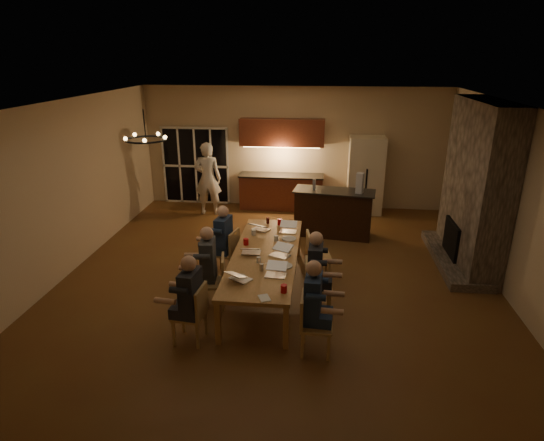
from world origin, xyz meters
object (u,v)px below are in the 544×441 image
Objects in this scene: person_right_near at (313,306)px; laptop_d at (280,250)px; standing_person at (208,179)px; mug_front at (259,260)px; can_cola at (268,221)px; plate_left at (239,277)px; refrigerator at (365,175)px; can_silver at (261,267)px; chandelier at (146,140)px; laptop_e at (261,224)px; redcup_near at (284,289)px; laptop_a at (241,273)px; person_left_near at (191,300)px; laptop_b at (276,269)px; chair_left_mid at (211,282)px; person_right_mid at (315,272)px; chair_left_near at (189,314)px; person_left_far at (224,241)px; dining_table at (265,273)px; can_right at (288,246)px; chair_right_mid at (318,286)px; chair_right_far at (319,255)px; bar_island at (333,213)px; bar_bottle at (314,184)px; plate_far at (289,239)px; chair_left_far at (225,252)px; redcup_far at (280,222)px; redcup_mid at (246,242)px; chair_right_near at (316,325)px; plate_near at (285,266)px; mug_mid at (276,238)px; person_left_mid at (208,266)px; mug_back at (254,232)px.

laptop_d is (-0.60, 1.48, 0.17)m from person_right_near.
standing_person is 18.91× the size of mug_front.
plate_left is (-0.17, -2.40, -0.05)m from can_cola.
refrigerator is 16.67× the size of can_silver.
laptop_e is at bearing 44.29° from chandelier.
can_silver and can_cola have the same top height.
redcup_near is at bearing 111.03° from standing_person.
plate_left is at bearing -14.00° from laptop_a.
laptop_b is (1.13, 0.77, 0.17)m from person_left_near.
refrigerator reaches higher than chair_left_mid.
chair_left_mid reaches higher than can_cola.
chair_left_near is at bearing 122.39° from person_right_mid.
laptop_a is 0.12m from plate_left.
person_left_far reaches higher than redcup_near.
dining_table is (-2.06, -4.59, -0.62)m from refrigerator.
laptop_b is 2.67× the size of can_right.
chair_right_mid is 1.00× the size of chair_right_far.
bar_island reaches higher than laptop_b.
redcup_near is at bearing -94.54° from bar_bottle.
chair_left_mid is at bearing -129.81° from laptop_d.
can_cola is at bearing 92.04° from mug_front.
bar_island is at bearing -0.60° from person_right_near.
plate_far is at bearing 121.75° from standing_person.
redcup_near is (1.28, -1.96, 0.37)m from chair_left_far.
redcup_far is at bearing -121.40° from refrigerator.
chair_left_far is at bearing 132.69° from laptop_b.
person_right_near is 1.30m from plate_left.
chair_left_far is at bearing -125.57° from bar_island.
plate_far is (-1.70, -3.91, -0.24)m from refrigerator.
chair_right_far is 7.42× the size of can_silver.
laptop_d reaches higher than redcup_mid.
chair_left_far is 2.88m from chair_right_near.
plate_near is at bearing 88.26° from person_right_mid.
plate_near is (-0.54, -1.15, 0.31)m from chair_right_far.
chair_right_far is 3.71m from chandelier.
chair_right_mid is at bearing -87.20° from bar_island.
chandelier is 3.07m from redcup_near.
chair_left_mid is 3.79× the size of plate_left.
bar_island is at bearing 161.27° from person_left_near.
laptop_d is at bearing -79.00° from mug_mid.
bar_island is 2.03× the size of chair_right_near.
person_left_near is 1.00× the size of person_left_mid.
standing_person is at bearing -171.92° from refrigerator.
plate_near is at bearing 84.05° from chair_left_mid.
person_right_mid is 1.94m from laptop_e.
plate_far is at bearing 25.56° from mug_mid.
plate_near is 1.15m from plate_far.
chair_left_far is at bearing 39.23° from chair_right_near.
plate_far is (-0.50, 1.18, 0.07)m from person_right_mid.
redcup_far reaches higher than mug_back.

